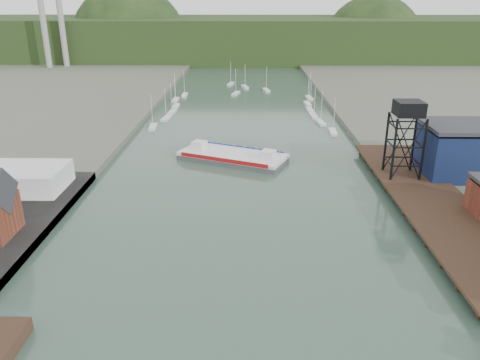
{
  "coord_description": "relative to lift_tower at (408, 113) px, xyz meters",
  "views": [
    {
      "loc": [
        1.9,
        -37.12,
        37.53
      ],
      "look_at": [
        0.47,
        49.38,
        4.0
      ],
      "focal_mm": 35.0,
      "sensor_mm": 36.0,
      "label": 1
    }
  ],
  "objects": [
    {
      "name": "blue_shed",
      "position": [
        15.0,
        2.0,
        -8.59
      ],
      "size": [
        20.5,
        14.5,
        11.3
      ],
      "color": "#0D1D3B",
      "rests_on": "east_land"
    },
    {
      "name": "white_shed",
      "position": [
        -79.0,
        -8.0,
        -11.8
      ],
      "size": [
        18.0,
        12.0,
        4.5
      ],
      "primitive_type": "cube",
      "color": "silver",
      "rests_on": "west_quay"
    },
    {
      "name": "east_pier",
      "position": [
        2.0,
        -13.0,
        -13.75
      ],
      "size": [
        14.0,
        70.0,
        2.45
      ],
      "color": "black",
      "rests_on": "ground"
    },
    {
      "name": "chain_ferry",
      "position": [
        -36.77,
        15.31,
        -14.56
      ],
      "size": [
        28.23,
        20.13,
        3.78
      ],
      "rotation": [
        0.0,
        0.0,
        -0.41
      ],
      "color": "#464648",
      "rests_on": "ground"
    },
    {
      "name": "lift_tower",
      "position": [
        0.0,
        0.0,
        0.0
      ],
      "size": [
        6.5,
        6.5,
        16.0
      ],
      "color": "black",
      "rests_on": "east_pier"
    },
    {
      "name": "smokestacks",
      "position": [
        -141.0,
        174.5,
        14.35
      ],
      "size": [
        11.2,
        8.2,
        60.0
      ],
      "color": "gray",
      "rests_on": "ground"
    },
    {
      "name": "marina_sailboats",
      "position": [
        -34.92,
        80.46,
        -15.3
      ],
      "size": [
        57.71,
        92.65,
        0.9
      ],
      "color": "silver",
      "rests_on": "ground"
    },
    {
      "name": "distant_hills",
      "position": [
        -38.98,
        243.35,
        -5.27
      ],
      "size": [
        500.0,
        120.0,
        80.0
      ],
      "color": "black",
      "rests_on": "ground"
    }
  ]
}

